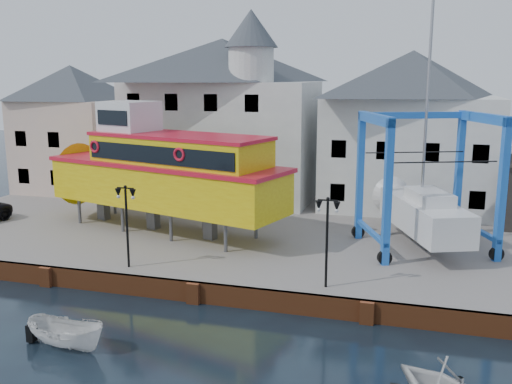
# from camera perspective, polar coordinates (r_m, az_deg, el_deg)

# --- Properties ---
(ground) EXTENTS (140.00, 140.00, 0.00)m
(ground) POSITION_cam_1_polar(r_m,az_deg,el_deg) (27.38, -6.22, -10.97)
(ground) COLOR black
(ground) RESTS_ON ground
(hardstanding) EXTENTS (44.00, 22.00, 1.00)m
(hardstanding) POSITION_cam_1_polar(r_m,az_deg,el_deg) (37.06, 0.24, -4.03)
(hardstanding) COLOR slate
(hardstanding) RESTS_ON ground
(quay_wall) EXTENTS (44.00, 0.47, 1.00)m
(quay_wall) POSITION_cam_1_polar(r_m,az_deg,el_deg) (27.28, -6.16, -9.92)
(quay_wall) COLOR brown
(quay_wall) RESTS_ON ground
(building_pink) EXTENTS (8.00, 7.00, 10.30)m
(building_pink) POSITION_cam_1_polar(r_m,az_deg,el_deg) (49.99, -17.78, 6.07)
(building_pink) COLOR beige
(building_pink) RESTS_ON hardstanding
(building_white_main) EXTENTS (14.00, 8.30, 14.00)m
(building_white_main) POSITION_cam_1_polar(r_m,az_deg,el_deg) (44.33, -3.21, 7.51)
(building_white_main) COLOR beige
(building_white_main) RESTS_ON hardstanding
(building_white_right) EXTENTS (12.00, 8.00, 11.20)m
(building_white_right) POSITION_cam_1_polar(r_m,az_deg,el_deg) (42.51, 15.12, 5.95)
(building_white_right) COLOR beige
(building_white_right) RESTS_ON hardstanding
(lamp_post_left) EXTENTS (1.12, 0.32, 4.20)m
(lamp_post_left) POSITION_cam_1_polar(r_m,az_deg,el_deg) (28.84, -12.87, -1.32)
(lamp_post_left) COLOR black
(lamp_post_left) RESTS_ON hardstanding
(lamp_post_right) EXTENTS (1.12, 0.32, 4.20)m
(lamp_post_right) POSITION_cam_1_polar(r_m,az_deg,el_deg) (25.60, 7.15, -2.74)
(lamp_post_right) COLOR black
(lamp_post_right) RESTS_ON hardstanding
(tour_boat) EXTENTS (18.63, 9.15, 7.90)m
(tour_boat) POSITION_cam_1_polar(r_m,az_deg,el_deg) (35.80, -10.35, 2.16)
(tour_boat) COLOR #59595E
(tour_boat) RESTS_ON hardstanding
(travel_lift) EXTENTS (8.18, 9.75, 14.40)m
(travel_lift) POSITION_cam_1_polar(r_m,az_deg,el_deg) (33.43, 15.97, -1.08)
(travel_lift) COLOR blue
(travel_lift) RESTS_ON hardstanding
(motorboat_a) EXTENTS (3.65, 1.69, 1.36)m
(motorboat_a) POSITION_cam_1_polar(r_m,az_deg,el_deg) (24.33, -18.36, -14.52)
(motorboat_a) COLOR silver
(motorboat_a) RESTS_ON ground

